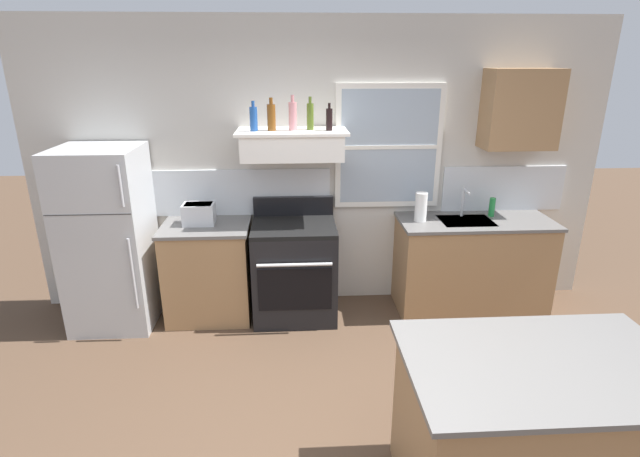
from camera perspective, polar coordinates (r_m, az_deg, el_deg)
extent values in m
cube|color=beige|center=(4.66, -0.12, 7.12)|extent=(5.40, 0.06, 2.70)
cube|color=silver|center=(4.75, -14.10, 4.04)|extent=(2.50, 0.02, 0.44)
cube|color=silver|center=(5.10, 20.60, 4.40)|extent=(1.20, 0.02, 0.44)
cube|color=white|center=(4.66, 8.03, 9.42)|extent=(1.00, 0.04, 1.15)
cube|color=#9EADBC|center=(4.64, 8.07, 9.39)|extent=(0.90, 0.01, 1.05)
cube|color=white|center=(4.64, 8.08, 9.38)|extent=(0.90, 0.02, 0.04)
cube|color=#B7BABC|center=(4.73, -23.49, -1.13)|extent=(0.70, 0.68, 1.63)
cube|color=#333333|center=(4.33, -25.53, 1.46)|extent=(0.69, 0.00, 0.01)
cylinder|color=#A5A8AD|center=(4.37, -21.04, -5.01)|extent=(0.02, 0.02, 0.63)
cylinder|color=#A5A8AD|center=(4.13, -22.29, 4.61)|extent=(0.02, 0.02, 0.34)
cube|color=#9E754C|center=(4.70, -12.83, -5.00)|extent=(0.76, 0.60, 0.88)
cube|color=#605E5B|center=(4.53, -13.25, 0.25)|extent=(0.79, 0.63, 0.03)
cube|color=silver|center=(4.53, -13.95, 1.66)|extent=(0.28, 0.20, 0.19)
cube|color=black|center=(4.51, -14.04, 2.74)|extent=(0.24, 0.16, 0.01)
cube|color=black|center=(4.55, -15.78, 2.03)|extent=(0.02, 0.03, 0.02)
cube|color=black|center=(4.60, -2.98, -5.15)|extent=(0.76, 0.64, 0.87)
cube|color=black|center=(4.43, -3.08, 0.22)|extent=(0.76, 0.64, 0.04)
cube|color=black|center=(4.67, -3.13, 2.66)|extent=(0.76, 0.06, 0.18)
cube|color=black|center=(4.31, -2.94, -7.12)|extent=(0.65, 0.01, 0.40)
cylinder|color=silver|center=(4.17, -2.99, -4.26)|extent=(0.65, 0.03, 0.03)
cube|color=white|center=(4.34, -3.26, 9.66)|extent=(0.88, 0.48, 0.22)
cube|color=#262628|center=(4.14, -3.23, 8.05)|extent=(0.75, 0.02, 0.04)
cube|color=white|center=(4.32, -3.29, 11.26)|extent=(0.96, 0.52, 0.02)
cylinder|color=#1E478C|center=(4.27, -7.76, 12.55)|extent=(0.07, 0.07, 0.20)
cylinder|color=#1E478C|center=(4.26, -7.84, 14.23)|extent=(0.03, 0.03, 0.05)
cylinder|color=brown|center=(4.28, -5.70, 12.78)|extent=(0.07, 0.07, 0.22)
cylinder|color=brown|center=(4.27, -5.76, 14.62)|extent=(0.03, 0.03, 0.06)
cylinder|color=#C67F84|center=(4.29, -3.20, 12.96)|extent=(0.07, 0.07, 0.24)
cylinder|color=#C67F84|center=(4.28, -3.24, 14.92)|extent=(0.03, 0.03, 0.06)
cylinder|color=#4C601E|center=(4.31, -1.15, 12.94)|extent=(0.06, 0.06, 0.22)
cylinder|color=#4C601E|center=(4.30, -1.16, 14.79)|extent=(0.03, 0.03, 0.06)
cylinder|color=black|center=(4.27, 1.09, 12.60)|extent=(0.06, 0.06, 0.18)
cylinder|color=black|center=(4.26, 1.10, 14.14)|extent=(0.02, 0.02, 0.05)
cube|color=#9E754C|center=(4.93, 17.22, -4.20)|extent=(1.40, 0.60, 0.88)
cube|color=#605E5B|center=(4.78, 17.76, 0.81)|extent=(1.43, 0.63, 0.03)
cube|color=#B7BABC|center=(4.72, 16.72, 0.82)|extent=(0.48, 0.36, 0.01)
cylinder|color=silver|center=(4.80, 16.34, 3.00)|extent=(0.03, 0.03, 0.28)
cylinder|color=silver|center=(4.70, 16.79, 4.13)|extent=(0.02, 0.16, 0.02)
cylinder|color=white|center=(4.57, 11.71, 2.49)|extent=(0.11, 0.11, 0.27)
cylinder|color=#268C3F|center=(4.90, 19.45, 2.38)|extent=(0.06, 0.06, 0.18)
cube|color=#9E754C|center=(3.02, 23.58, -21.48)|extent=(1.32, 0.82, 0.88)
cube|color=#605E5B|center=(2.76, 24.87, -14.22)|extent=(1.40, 0.90, 0.03)
cube|color=#9E754C|center=(4.84, 22.39, 12.75)|extent=(0.64, 0.32, 0.70)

